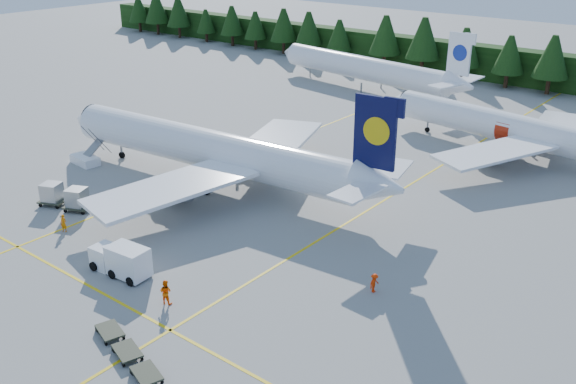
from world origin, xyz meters
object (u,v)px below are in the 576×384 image
Objects in this scene: service_truck at (120,259)px; airliner_red at (504,127)px; airliner_navy at (203,148)px; airstairs at (87,157)px.

airliner_red is at bearing 70.23° from service_truck.
airstairs is at bearing -166.75° from airliner_navy.
airliner_navy reaches higher than airliner_red.
airliner_red is 50.53m from airstairs.
airliner_navy is 37.01m from airliner_red.
service_truck is (24.01, -13.71, 0.55)m from airstairs.
airliner_navy is 7.77× the size of service_truck.
airstairs is at bearing -128.13° from airliner_red.
airliner_red reaches higher than service_truck.
airliner_navy is 8.09× the size of airstairs.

